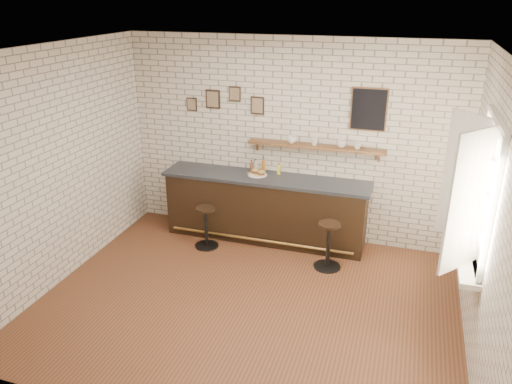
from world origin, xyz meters
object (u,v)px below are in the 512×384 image
sandwich_plate (257,175)px  book_lower (464,253)px  condiment_bottle_yellow (279,170)px  shelf_cup_a (292,140)px  ciabatta_sandwich (258,172)px  bitters_bottle_white (256,167)px  bar_counter (265,208)px  bitters_bottle_amber (264,166)px  shelf_cup_c (341,144)px  bar_stool_left (206,226)px  bar_stool_right (328,244)px  shelf_cup_b (314,142)px  shelf_cup_d (358,146)px  book_upper (464,250)px  bitters_bottle_brown (252,167)px

sandwich_plate → book_lower: (2.80, -1.47, -0.08)m
condiment_bottle_yellow → shelf_cup_a: shelf_cup_a is taller
ciabatta_sandwich → condiment_bottle_yellow: bearing=26.7°
sandwich_plate → ciabatta_sandwich: (0.01, -0.00, 0.04)m
bitters_bottle_white → book_lower: bitters_bottle_white is taller
bar_counter → bitters_bottle_amber: (-0.08, 0.17, 0.60)m
ciabatta_sandwich → condiment_bottle_yellow: size_ratio=1.44×
bar_counter → shelf_cup_c: 1.50m
bar_stool_left → bar_stool_right: bar_stool_right is taller
bar_stool_left → shelf_cup_b: (1.42, 0.73, 1.21)m
shelf_cup_d → book_lower: (1.38, -1.63, -0.61)m
bitters_bottle_white → book_upper: bearing=-28.6°
shelf_cup_a → book_upper: bearing=-38.6°
condiment_bottle_yellow → bar_stool_left: (-0.91, -0.70, -0.74)m
bitters_bottle_brown → shelf_cup_d: shelf_cup_d is taller
condiment_bottle_yellow → shelf_cup_b: (0.52, 0.03, 0.47)m
bar_stool_left → shelf_cup_a: size_ratio=4.75×
bar_stool_right → shelf_cup_a: size_ratio=5.03×
shelf_cup_a → book_upper: size_ratio=0.66×
ciabatta_sandwich → bar_stool_left: size_ratio=0.38×
sandwich_plate → shelf_cup_b: 0.98m
shelf_cup_a → sandwich_plate: bearing=-164.5°
bitters_bottle_white → ciabatta_sandwich: bearing=-59.2°
ciabatta_sandwich → bar_stool_right: bearing=-27.2°
ciabatta_sandwich → shelf_cup_a: (0.46, 0.17, 0.49)m
bitters_bottle_brown → bitters_bottle_white: size_ratio=0.89×
bitters_bottle_white → book_upper: size_ratio=0.99×
shelf_cup_d → book_upper: size_ratio=0.52×
bitters_bottle_white → shelf_cup_a: (0.54, 0.03, 0.46)m
bitters_bottle_amber → shelf_cup_c: (1.13, 0.03, 0.44)m
book_upper → bar_counter: bearing=162.9°
book_upper → bar_stool_right: bearing=163.5°
bar_counter → bitters_bottle_amber: size_ratio=12.81×
bar_stool_right → book_upper: size_ratio=3.34×
bar_counter → shelf_cup_a: (0.33, 0.20, 1.05)m
bitters_bottle_white → bar_stool_left: bearing=-128.2°
ciabatta_sandwich → book_upper: 3.14m
condiment_bottle_yellow → bar_stool_right: 1.39m
sandwich_plate → condiment_bottle_yellow: condiment_bottle_yellow is taller
book_lower → bar_counter: bearing=156.2°
shelf_cup_c → sandwich_plate: bearing=128.1°
bitters_bottle_brown → bar_stool_left: bitters_bottle_brown is taller
shelf_cup_d → bar_stool_left: bearing=-146.5°
shelf_cup_a → shelf_cup_d: (0.95, 0.00, -0.00)m
shelf_cup_d → book_lower: shelf_cup_d is taller
bitters_bottle_white → bitters_bottle_amber: 0.13m
ciabatta_sandwich → bitters_bottle_white: bearing=120.8°
condiment_bottle_yellow → shelf_cup_b: bearing=3.1°
sandwich_plate → shelf_cup_c: 1.31m
bar_counter → book_lower: bar_counter is taller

